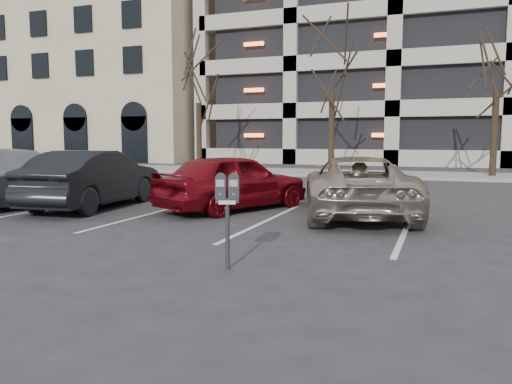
{
  "coord_description": "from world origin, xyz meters",
  "views": [
    {
      "loc": [
        2.02,
        -7.49,
        1.73
      ],
      "look_at": [
        -0.07,
        -1.94,
        1.09
      ],
      "focal_mm": 35.0,
      "sensor_mm": 36.0,
      "label": 1
    }
  ],
  "objects": [
    {
      "name": "stall_lines",
      "position": [
        -1.4,
        2.3,
        0.01
      ],
      "size": [
        16.9,
        5.2,
        0.0
      ],
      "color": "silver",
      "rests_on": "ground"
    },
    {
      "name": "tree_b",
      "position": [
        -3.0,
        16.0,
        6.16
      ],
      "size": [
        3.75,
        3.75,
        8.52
      ],
      "color": "black",
      "rests_on": "ground"
    },
    {
      "name": "parking_meter",
      "position": [
        -0.6,
        -1.59,
        0.96
      ],
      "size": [
        0.34,
        0.22,
        1.25
      ],
      "rotation": [
        0.0,
        0.0,
        0.35
      ],
      "color": "black",
      "rests_on": "ground"
    },
    {
      "name": "office_building",
      "position": [
        -28.0,
        29.92,
        7.49
      ],
      "size": [
        26.0,
        16.2,
        15.0
      ],
      "color": "tan",
      "rests_on": "ground"
    },
    {
      "name": "suv_silver",
      "position": [
        0.24,
        3.62,
        0.66
      ],
      "size": [
        3.37,
        5.19,
        1.33
      ],
      "rotation": [
        0.0,
        0.0,
        3.4
      ],
      "color": "#B0A595",
      "rests_on": "ground"
    },
    {
      "name": "car_dark",
      "position": [
        -6.09,
        2.64,
        0.71
      ],
      "size": [
        1.93,
        4.45,
        1.42
      ],
      "primitive_type": "imported",
      "rotation": [
        0.0,
        0.0,
        3.24
      ],
      "color": "black",
      "rests_on": "ground"
    },
    {
      "name": "car_red",
      "position": [
        -2.7,
        3.5,
        0.69
      ],
      "size": [
        3.17,
        4.33,
        1.37
      ],
      "primitive_type": "imported",
      "rotation": [
        0.0,
        0.0,
        2.71
      ],
      "color": "maroon",
      "rests_on": "ground"
    },
    {
      "name": "tree_c",
      "position": [
        4.0,
        16.0,
        6.02
      ],
      "size": [
        3.66,
        3.66,
        8.33
      ],
      "color": "black",
      "rests_on": "ground"
    },
    {
      "name": "ground",
      "position": [
        0.0,
        0.0,
        0.0
      ],
      "size": [
        140.0,
        140.0,
        0.0
      ],
      "primitive_type": "plane",
      "color": "#28282B",
      "rests_on": "ground"
    },
    {
      "name": "car_silver",
      "position": [
        -7.9,
        2.11,
        0.74
      ],
      "size": [
        3.97,
        5.47,
        1.47
      ],
      "primitive_type": "imported",
      "rotation": [
        0.0,
        0.0,
        2.72
      ],
      "color": "#A0A2A8",
      "rests_on": "ground"
    },
    {
      "name": "sidewalk",
      "position": [
        0.0,
        16.0,
        0.06
      ],
      "size": [
        80.0,
        4.0,
        0.12
      ],
      "primitive_type": "cube",
      "color": "gray",
      "rests_on": "ground"
    },
    {
      "name": "tree_a",
      "position": [
        -10.0,
        16.0,
        5.67
      ],
      "size": [
        3.45,
        3.45,
        7.85
      ],
      "color": "black",
      "rests_on": "ground"
    }
  ]
}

